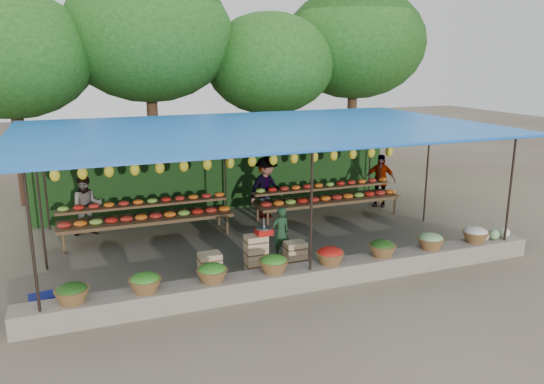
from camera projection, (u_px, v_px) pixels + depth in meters
name	position (u px, v px, depth m)	size (l,w,h in m)	color
ground	(260.00, 242.00, 12.92)	(60.00, 60.00, 0.00)	brown
stone_curb	(307.00, 277.00, 10.38)	(10.60, 0.55, 0.40)	slate
stall_canopy	(258.00, 132.00, 12.32)	(10.80, 6.60, 2.82)	black
produce_baskets	(302.00, 260.00, 10.26)	(8.98, 0.58, 0.34)	brown
netting_backdrop	(223.00, 168.00, 15.47)	(10.60, 0.06, 2.50)	#1C4318
tree_row	(211.00, 47.00, 17.45)	(16.51, 5.50, 7.12)	#392014
fruit_table_left	(147.00, 214.00, 13.13)	(4.21, 0.95, 0.93)	#4E311F
fruit_table_right	(327.00, 196.00, 14.87)	(4.21, 0.95, 0.93)	#4E311F
crate_counter	(255.00, 256.00, 11.14)	(2.35, 0.34, 0.77)	tan
weighing_scale	(264.00, 230.00, 11.08)	(0.34, 0.34, 0.37)	red
vendor_seated	(281.00, 232.00, 11.81)	(0.43, 0.28, 1.17)	#1C3E23
customer_left	(87.00, 206.00, 13.27)	(0.75, 0.58, 1.54)	slate
customer_mid	(266.00, 188.00, 14.69)	(1.12, 0.65, 1.74)	slate
customer_right	(380.00, 180.00, 15.93)	(0.93, 0.39, 1.59)	slate
blue_crate_back	(45.00, 303.00, 9.36)	(0.52, 0.38, 0.31)	navy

